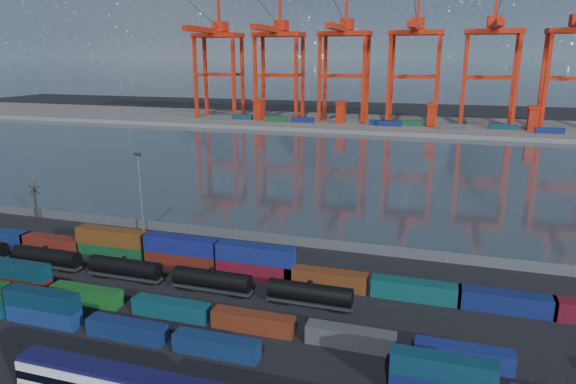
% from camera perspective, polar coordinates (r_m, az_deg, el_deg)
% --- Properties ---
extents(ground, '(700.00, 700.00, 0.00)m').
position_cam_1_polar(ground, '(75.49, -7.03, -13.01)').
color(ground, black).
rests_on(ground, ground).
extents(harbor_water, '(700.00, 700.00, 0.00)m').
position_cam_1_polar(harbor_water, '(171.53, 7.55, 2.89)').
color(harbor_water, '#2B383F').
rests_on(harbor_water, ground).
extents(far_quay, '(700.00, 70.00, 2.00)m').
position_cam_1_polar(far_quay, '(274.10, 11.46, 7.39)').
color(far_quay, '#514F4C').
rests_on(far_quay, ground).
extents(container_row_south, '(137.78, 2.22, 4.73)m').
position_cam_1_polar(container_row_south, '(66.82, -11.46, -15.29)').
color(container_row_south, '#3A3B3F').
rests_on(container_row_south, ground).
extents(container_row_mid, '(140.09, 2.28, 4.86)m').
position_cam_1_polar(container_row_mid, '(78.73, -17.99, -11.27)').
color(container_row_mid, '#474A4C').
rests_on(container_row_mid, ground).
extents(container_row_north, '(141.80, 2.64, 5.63)m').
position_cam_1_polar(container_row_north, '(87.44, -8.47, -7.48)').
color(container_row_north, navy).
rests_on(container_row_north, ground).
extents(tanker_string, '(90.34, 2.76, 3.95)m').
position_cam_1_polar(tanker_string, '(92.36, -21.65, -7.29)').
color(tanker_string, black).
rests_on(tanker_string, ground).
extents(waterfront_fence, '(160.12, 0.12, 2.20)m').
position_cam_1_polar(waterfront_fence, '(99.00, -0.35, -5.32)').
color(waterfront_fence, '#595B5E').
rests_on(waterfront_fence, ground).
extents(bare_tree, '(2.37, 2.32, 8.71)m').
position_cam_1_polar(bare_tree, '(126.35, -26.27, -0.82)').
color(bare_tree, black).
rests_on(bare_tree, ground).
extents(yard_light_mast, '(1.60, 0.40, 16.60)m').
position_cam_1_polar(yard_light_mast, '(107.52, -16.10, 0.34)').
color(yard_light_mast, slate).
rests_on(yard_light_mast, ground).
extents(gantry_cranes, '(200.70, 49.35, 66.82)m').
position_cam_1_polar(gantry_cranes, '(266.21, 10.08, 15.87)').
color(gantry_cranes, red).
rests_on(gantry_cranes, ground).
extents(quay_containers, '(172.58, 10.99, 2.60)m').
position_cam_1_polar(quay_containers, '(260.90, 8.71, 7.65)').
color(quay_containers, navy).
rests_on(quay_containers, far_quay).
extents(straddle_carriers, '(140.00, 7.00, 11.10)m').
position_cam_1_polar(straddle_carriers, '(263.72, 10.75, 8.63)').
color(straddle_carriers, red).
rests_on(straddle_carriers, far_quay).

